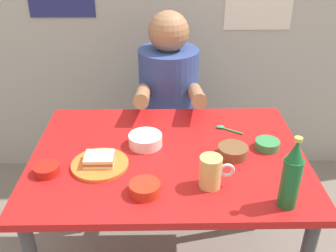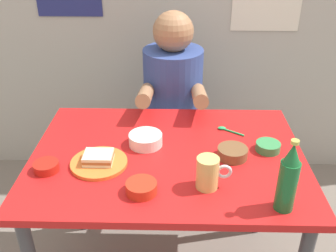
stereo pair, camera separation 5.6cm
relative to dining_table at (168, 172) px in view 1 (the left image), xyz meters
name	(u,v)px [view 1 (the left image)]	position (x,y,z in m)	size (l,w,h in m)	color
dining_table	(168,172)	(0.00, 0.00, 0.00)	(1.10, 0.80, 0.74)	red
stool	(168,150)	(0.01, 0.63, -0.30)	(0.34, 0.34, 0.45)	#4C4C51
person_seated	(169,87)	(0.01, 0.62, 0.12)	(0.33, 0.56, 0.72)	#33478C
plate_orange	(100,164)	(-0.26, -0.08, 0.10)	(0.22, 0.22, 0.01)	orange
sandwich	(99,159)	(-0.26, -0.08, 0.13)	(0.11, 0.09, 0.04)	beige
beer_mug	(211,172)	(0.15, -0.21, 0.15)	(0.13, 0.08, 0.12)	#D1BC66
beer_bottle	(291,176)	(0.39, -0.32, 0.21)	(0.06, 0.06, 0.26)	#19602D
condiment_bowl_brown	(233,151)	(0.26, -0.02, 0.12)	(0.12, 0.12, 0.04)	brown
rice_bowl_white	(145,140)	(-0.09, 0.07, 0.12)	(0.14, 0.14, 0.05)	silver
sauce_bowl_chili	(145,188)	(-0.09, -0.25, 0.12)	(0.11, 0.11, 0.04)	red
dip_bowl_green	(267,144)	(0.41, 0.03, 0.11)	(0.10, 0.10, 0.03)	#388C4C
sambal_bowl_red	(47,169)	(-0.46, -0.13, 0.11)	(0.10, 0.10, 0.03)	#B21E14
spoon	(225,128)	(0.26, 0.19, 0.10)	(0.11, 0.08, 0.01)	#26A559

